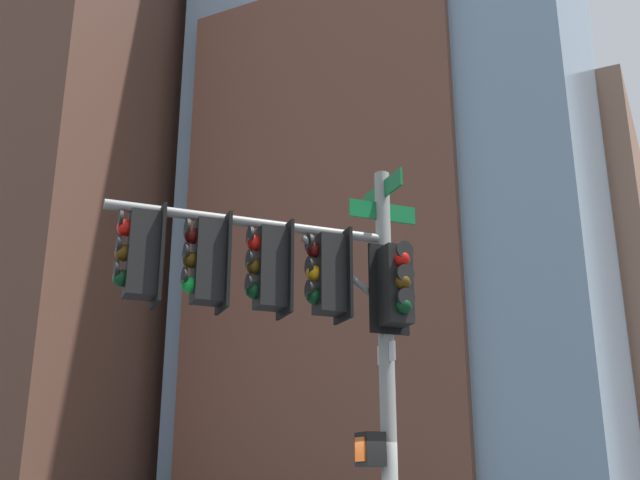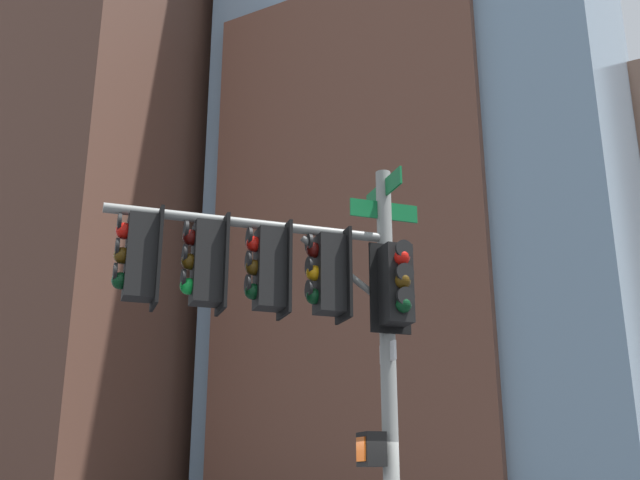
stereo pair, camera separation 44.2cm
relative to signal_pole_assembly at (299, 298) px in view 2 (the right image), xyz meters
name	(u,v)px [view 2 (the right image)]	position (x,y,z in m)	size (l,w,h in m)	color
signal_pole_assembly	(299,298)	(0.00, 0.00, 0.00)	(3.10, 2.93, 6.02)	gray
building_brick_nearside	(133,197)	(-32.80, -34.85, 19.03)	(22.69, 14.21, 46.41)	brown
building_brick_midblock	(403,263)	(-40.34, -15.63, 12.85)	(20.20, 18.34, 34.05)	brown
building_glass_tower	(437,80)	(-43.16, -13.30, 28.33)	(24.41, 26.30, 65.03)	#7A99B2
building_brick_farside	(607,304)	(-64.02, -5.50, 13.49)	(22.55, 14.75, 35.34)	#845B47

